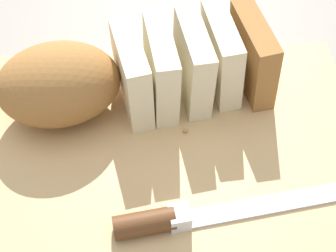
% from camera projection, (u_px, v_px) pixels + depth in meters
% --- Properties ---
extents(ground_plane, '(3.00, 3.00, 0.00)m').
position_uv_depth(ground_plane, '(168.00, 156.00, 0.54)').
color(ground_plane, gray).
extents(cutting_board, '(0.45, 0.33, 0.02)m').
position_uv_depth(cutting_board, '(168.00, 150.00, 0.53)').
color(cutting_board, tan).
rests_on(cutting_board, ground_plane).
extents(bread_loaf, '(0.31, 0.13, 0.09)m').
position_uv_depth(bread_loaf, '(125.00, 74.00, 0.52)').
color(bread_loaf, '#996633').
rests_on(bread_loaf, cutting_board).
extents(bread_knife, '(0.28, 0.05, 0.02)m').
position_uv_depth(bread_knife, '(186.00, 217.00, 0.45)').
color(bread_knife, silver).
rests_on(bread_knife, cutting_board).
extents(crumb_near_knife, '(0.00, 0.00, 0.00)m').
position_uv_depth(crumb_near_knife, '(137.00, 123.00, 0.53)').
color(crumb_near_knife, tan).
rests_on(crumb_near_knife, cutting_board).
extents(crumb_near_loaf, '(0.01, 0.01, 0.01)m').
position_uv_depth(crumb_near_loaf, '(185.00, 130.00, 0.53)').
color(crumb_near_loaf, tan).
rests_on(crumb_near_loaf, cutting_board).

